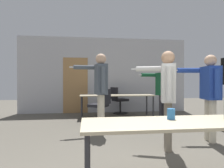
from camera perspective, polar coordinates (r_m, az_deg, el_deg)
name	(u,v)px	position (r m, az deg, el deg)	size (l,w,h in m)	color
back_wall	(104,75)	(7.58, -2.24, 2.46)	(6.32, 0.12, 2.81)	#BCBCC1
conference_table_near	(180,128)	(2.24, 18.91, -11.74)	(2.04, 0.67, 0.73)	#C6B793
conference_table_far	(117,96)	(6.54, 1.31, -3.55)	(2.38, 0.82, 0.73)	#C6B793
person_right_polo	(163,88)	(5.58, 14.35, -1.19)	(0.84, 0.58, 1.61)	#28282D
person_near_casual	(100,84)	(4.48, -3.38, -0.12)	(0.85, 0.60, 1.78)	beige
person_left_plaid	(167,90)	(3.46, 15.45, -1.57)	(0.70, 0.72, 1.66)	slate
person_center_tall	(210,89)	(4.27, 26.12, -1.32)	(0.75, 0.70, 1.67)	beige
office_chair_side_rolled	(101,107)	(5.61, -3.20, -6.54)	(0.67, 0.64, 0.95)	black
office_chair_near_pushed	(118,101)	(7.24, 1.87, -4.91)	(0.65, 0.61, 0.96)	black
drink_cup	(171,114)	(2.30, 16.52, -8.21)	(0.09, 0.09, 0.12)	#2866A3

